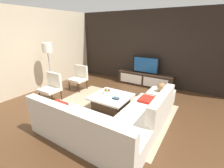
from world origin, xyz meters
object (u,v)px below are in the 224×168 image
at_px(coffee_table, 111,102).
at_px(sectional_couch, 111,122).
at_px(accent_chair_far, 79,76).
at_px(decorative_ball, 162,87).
at_px(media_console, 144,79).
at_px(accent_chair_near, 52,85).
at_px(television, 146,65).
at_px(floor_lamp, 47,51).
at_px(ottoman, 160,98).
at_px(book_stack, 116,98).
at_px(fruit_bowl, 108,92).

bearing_deg(coffee_table, sectional_couch, -57.62).
height_order(accent_chair_far, decorative_ball, accent_chair_far).
distance_m(media_console, decorative_ball, 1.65).
bearing_deg(sectional_couch, accent_chair_near, 169.55).
distance_m(television, accent_chair_near, 3.43).
bearing_deg(accent_chair_far, coffee_table, -21.49).
height_order(floor_lamp, ottoman, floor_lamp).
relative_size(sectional_couch, book_stack, 13.22).
distance_m(media_console, accent_chair_far, 2.52).
bearing_deg(coffee_table, ottoman, 42.60).
bearing_deg(accent_chair_near, ottoman, 36.96).
bearing_deg(coffee_table, accent_chair_near, -163.78).
relative_size(ottoman, accent_chair_far, 0.80).
xyz_separation_m(sectional_couch, accent_chair_near, (-2.44, 0.45, 0.20)).
height_order(coffee_table, accent_chair_near, accent_chair_near).
xyz_separation_m(media_console, sectional_couch, (0.52, -3.28, 0.04)).
distance_m(ottoman, fruit_bowl, 1.59).
height_order(television, accent_chair_far, television).
xyz_separation_m(media_console, accent_chair_near, (-1.92, -2.83, 0.24)).
relative_size(coffee_table, accent_chair_near, 1.18).
xyz_separation_m(sectional_couch, decorative_ball, (0.48, 1.99, 0.24)).
relative_size(sectional_couch, coffee_table, 2.39).
height_order(floor_lamp, accent_chair_far, floor_lamp).
height_order(ottoman, accent_chair_far, accent_chair_far).
height_order(coffee_table, book_stack, book_stack).
distance_m(sectional_couch, fruit_bowl, 1.35).
bearing_deg(media_console, book_stack, -87.30).
height_order(accent_chair_near, decorative_ball, accent_chair_near).
bearing_deg(floor_lamp, accent_chair_near, -36.11).
relative_size(television, sectional_couch, 0.42).
distance_m(ottoman, book_stack, 1.45).
relative_size(accent_chair_near, ottoman, 1.24).
relative_size(ottoman, decorative_ball, 2.70).
distance_m(accent_chair_near, decorative_ball, 3.30).
height_order(sectional_couch, fruit_bowl, sectional_couch).
bearing_deg(coffee_table, floor_lamp, -179.73).
bearing_deg(fruit_bowl, decorative_ball, 35.39).
xyz_separation_m(ottoman, book_stack, (-0.89, -1.13, 0.20)).
height_order(sectional_couch, coffee_table, sectional_couch).
xyz_separation_m(coffee_table, ottoman, (1.10, 1.01, -0.00)).
distance_m(television, ottoman, 1.74).
bearing_deg(ottoman, accent_chair_near, -152.17).
relative_size(sectional_couch, accent_chair_near, 2.82).
relative_size(floor_lamp, book_stack, 9.15).
xyz_separation_m(media_console, ottoman, (1.00, -1.28, -0.05)).
bearing_deg(floor_lamp, decorative_ball, 15.77).
height_order(television, book_stack, television).
bearing_deg(sectional_couch, ottoman, 76.45).
bearing_deg(decorative_ball, book_stack, -128.27).
xyz_separation_m(television, book_stack, (0.11, -2.41, -0.42)).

